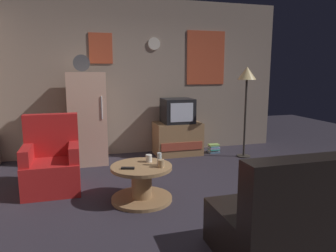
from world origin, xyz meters
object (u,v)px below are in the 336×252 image
(crt_tv, at_px, (178,111))
(fridge, at_px, (87,118))
(remote_control, at_px, (128,168))
(mug_ceramic_white, at_px, (149,158))
(couch, at_px, (321,218))
(standing_lamp, at_px, (247,80))
(wine_glass, at_px, (159,159))
(tv_stand, at_px, (178,139))
(book_stack, at_px, (214,148))
(coffee_table, at_px, (142,183))
(armchair, at_px, (52,164))
(mug_ceramic_tan, at_px, (161,163))

(crt_tv, bearing_deg, fridge, -176.77)
(crt_tv, xyz_separation_m, remote_control, (-1.22, -1.98, -0.37))
(crt_tv, bearing_deg, remote_control, -121.58)
(mug_ceramic_white, bearing_deg, couch, -55.77)
(standing_lamp, distance_m, remote_control, 2.90)
(crt_tv, xyz_separation_m, couch, (0.17, -3.38, -0.49))
(wine_glass, height_order, mug_ceramic_white, wine_glass)
(standing_lamp, height_order, mug_ceramic_white, standing_lamp)
(mug_ceramic_white, bearing_deg, tv_stand, 62.19)
(book_stack, bearing_deg, standing_lamp, -45.05)
(wine_glass, bearing_deg, crt_tv, 66.56)
(fridge, height_order, mug_ceramic_white, fridge)
(coffee_table, relative_size, book_stack, 3.67)
(wine_glass, distance_m, armchair, 1.44)
(mug_ceramic_tan, relative_size, armchair, 0.09)
(mug_ceramic_tan, bearing_deg, wine_glass, 88.79)
(wine_glass, xyz_separation_m, remote_control, (-0.38, -0.05, -0.06))
(fridge, height_order, couch, fridge)
(wine_glass, relative_size, book_stack, 0.77)
(coffee_table, distance_m, mug_ceramic_tan, 0.35)
(couch, bearing_deg, wine_glass, 124.90)
(tv_stand, xyz_separation_m, coffee_table, (-1.05, -1.89, -0.08))
(crt_tv, xyz_separation_m, armchair, (-2.08, -1.22, -0.47))
(wine_glass, bearing_deg, standing_lamp, 36.73)
(fridge, bearing_deg, book_stack, 0.02)
(fridge, bearing_deg, standing_lamp, -8.53)
(remote_control, height_order, couch, couch)
(standing_lamp, height_order, coffee_table, standing_lamp)
(tv_stand, relative_size, armchair, 0.87)
(armchair, distance_m, book_stack, 3.00)
(fridge, xyz_separation_m, book_stack, (2.28, 0.00, -0.68))
(wine_glass, distance_m, remote_control, 0.39)
(couch, xyz_separation_m, book_stack, (0.52, 3.29, -0.23))
(crt_tv, distance_m, mug_ceramic_white, 2.02)
(coffee_table, distance_m, mug_ceramic_white, 0.31)
(armchair, bearing_deg, tv_stand, 30.34)
(coffee_table, bearing_deg, couch, -50.81)
(crt_tv, relative_size, armchair, 0.56)
(mug_ceramic_white, height_order, couch, couch)
(armchair, bearing_deg, mug_ceramic_white, -25.34)
(crt_tv, distance_m, book_stack, 1.01)
(book_stack, bearing_deg, wine_glass, -129.65)
(tv_stand, distance_m, armchair, 2.42)
(fridge, distance_m, remote_control, 1.95)
(fridge, height_order, tv_stand, fridge)
(armchair, distance_m, couch, 3.12)
(mug_ceramic_tan, distance_m, couch, 1.71)
(standing_lamp, distance_m, mug_ceramic_tan, 2.61)
(mug_ceramic_white, distance_m, couch, 1.96)
(tv_stand, distance_m, standing_lamp, 1.60)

